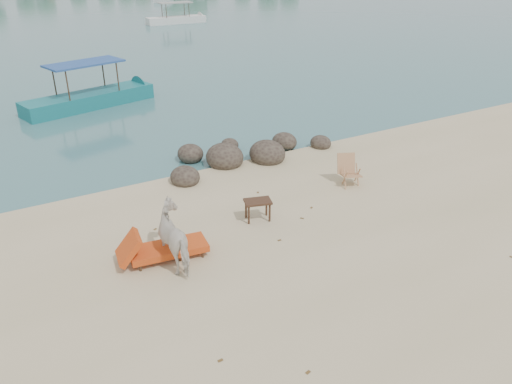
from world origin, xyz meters
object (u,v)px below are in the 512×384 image
cow (178,238)px  side_table (258,211)px  boulders (242,156)px  boat_near (85,70)px  deck_chair (352,172)px  lounge_chair (168,246)px

cow → side_table: size_ratio=2.31×
boulders → boat_near: 9.73m
side_table → deck_chair: (3.50, 0.46, 0.18)m
boulders → side_table: (-1.60, -3.83, 0.09)m
side_table → deck_chair: size_ratio=0.75×
lounge_chair → boulders: bearing=53.2°
side_table → deck_chair: deck_chair is taller
lounge_chair → boat_near: 13.64m
boulders → deck_chair: deck_chair is taller
side_table → lounge_chair: 2.71m
boulders → lounge_chair: bearing=-134.4°
side_table → cow: bearing=-145.3°
cow → boulders: bearing=-135.3°
side_table → lounge_chair: lounge_chair is taller
cow → lounge_chair: size_ratio=0.72×
side_table → boat_near: (-1.31, 13.00, 1.34)m
side_table → boulders: bearing=83.7°
boulders → lounge_chair: 6.09m
cow → side_table: cow is taller
boulders → deck_chair: 3.88m
boulders → side_table: size_ratio=9.01×
cow → lounge_chair: bearing=-71.6°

